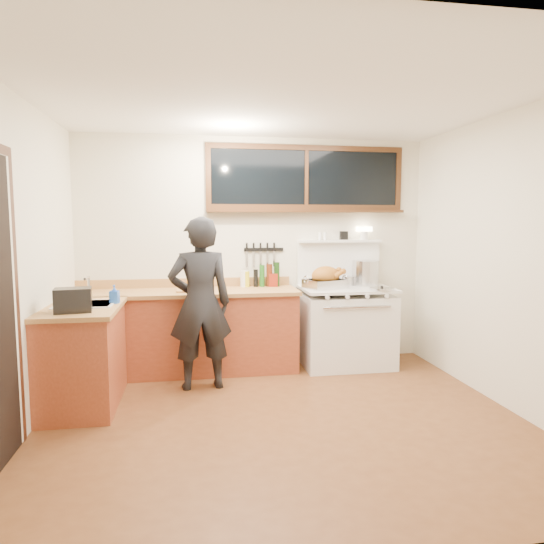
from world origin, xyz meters
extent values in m
cube|color=#572F17|center=(0.00, 0.00, -0.01)|extent=(4.00, 3.50, 0.02)
cube|color=beige|center=(0.00, 1.77, 1.30)|extent=(4.00, 0.05, 2.60)
cube|color=beige|center=(0.00, -1.77, 1.30)|extent=(4.00, 0.05, 2.60)
cube|color=beige|center=(-2.02, 0.00, 1.30)|extent=(0.05, 3.50, 2.60)
cube|color=beige|center=(2.02, 0.00, 1.30)|extent=(0.05, 3.50, 2.60)
cube|color=white|center=(0.00, 0.00, 2.62)|extent=(4.00, 3.50, 0.05)
cube|color=maroon|center=(-0.80, 1.45, 0.43)|extent=(2.40, 0.60, 0.86)
cube|color=#A97943|center=(-0.80, 1.44, 0.88)|extent=(2.44, 0.64, 0.04)
cube|color=#A97943|center=(-0.80, 1.74, 0.95)|extent=(2.40, 0.03, 0.10)
sphere|color=#B78C38|center=(-1.80, 1.17, 0.70)|extent=(0.03, 0.03, 0.03)
sphere|color=#B78C38|center=(-1.30, 1.17, 0.70)|extent=(0.03, 0.03, 0.03)
sphere|color=#B78C38|center=(-0.80, 1.17, 0.70)|extent=(0.03, 0.03, 0.03)
sphere|color=#B78C38|center=(-0.30, 1.17, 0.70)|extent=(0.03, 0.03, 0.03)
sphere|color=#B78C38|center=(0.15, 1.17, 0.70)|extent=(0.03, 0.03, 0.03)
cube|color=maroon|center=(-1.70, 0.62, 0.43)|extent=(0.60, 1.05, 0.86)
cube|color=#A97943|center=(-1.69, 0.62, 0.88)|extent=(0.64, 1.09, 0.04)
cube|color=white|center=(-1.68, 0.70, 0.84)|extent=(0.45, 0.40, 0.14)
cube|color=white|center=(-1.68, 0.70, 0.91)|extent=(0.50, 0.45, 0.01)
cylinder|color=silver|center=(-1.68, 0.88, 1.02)|extent=(0.02, 0.02, 0.24)
cylinder|color=silver|center=(-1.68, 0.80, 1.13)|extent=(0.02, 0.18, 0.02)
cube|color=white|center=(1.00, 1.40, 0.41)|extent=(1.00, 0.70, 0.82)
cube|color=white|center=(1.00, 1.40, 0.89)|extent=(1.02, 0.72, 0.03)
cube|color=white|center=(1.00, 1.06, 0.52)|extent=(0.88, 0.02, 0.46)
cylinder|color=silver|center=(1.00, 1.03, 0.74)|extent=(0.75, 0.02, 0.02)
cylinder|color=white|center=(0.67, 1.04, 0.85)|extent=(0.04, 0.03, 0.04)
cylinder|color=white|center=(0.89, 1.04, 0.85)|extent=(0.04, 0.03, 0.04)
cylinder|color=white|center=(1.11, 1.04, 0.85)|extent=(0.04, 0.03, 0.04)
cylinder|color=white|center=(1.33, 1.04, 0.85)|extent=(0.04, 0.03, 0.04)
cube|color=white|center=(1.00, 1.72, 1.15)|extent=(1.00, 0.05, 0.50)
cube|color=white|center=(1.00, 1.69, 1.41)|extent=(1.00, 0.12, 0.03)
cylinder|color=white|center=(1.30, 1.69, 1.48)|extent=(0.10, 0.10, 0.10)
cube|color=#FFE5B2|center=(1.30, 1.69, 1.56)|extent=(0.17, 0.09, 0.06)
cube|color=black|center=(1.05, 1.69, 1.48)|extent=(0.09, 0.05, 0.10)
cylinder|color=white|center=(0.82, 1.69, 1.47)|extent=(0.04, 0.04, 0.09)
cylinder|color=white|center=(0.76, 1.69, 1.47)|extent=(0.04, 0.04, 0.09)
cube|color=black|center=(0.60, 1.73, 2.15)|extent=(2.20, 0.01, 0.62)
cube|color=#321C0E|center=(0.60, 1.73, 2.49)|extent=(2.32, 0.04, 0.06)
cube|color=#321C0E|center=(0.60, 1.73, 1.81)|extent=(2.32, 0.04, 0.06)
cube|color=#321C0E|center=(-0.53, 1.73, 2.15)|extent=(0.06, 0.04, 0.62)
cube|color=#321C0E|center=(1.73, 1.73, 2.15)|extent=(0.06, 0.04, 0.62)
cube|color=#321C0E|center=(0.60, 1.73, 2.15)|extent=(0.04, 0.04, 0.62)
cube|color=#321C0E|center=(0.60, 1.68, 1.76)|extent=(2.32, 0.13, 0.03)
cube|color=#321C0E|center=(-1.99, -0.07, 1.05)|extent=(0.01, 0.07, 2.10)
cube|color=black|center=(0.10, 1.74, 1.32)|extent=(0.46, 0.02, 0.04)
cube|color=silver|center=(-0.10, 1.72, 1.21)|extent=(0.02, 0.00, 0.18)
cube|color=black|center=(-0.10, 1.72, 1.35)|extent=(0.02, 0.02, 0.10)
cube|color=silver|center=(-0.02, 1.72, 1.21)|extent=(0.02, 0.00, 0.18)
cube|color=black|center=(-0.02, 1.72, 1.35)|extent=(0.02, 0.02, 0.10)
cube|color=silver|center=(0.06, 1.72, 1.21)|extent=(0.02, 0.00, 0.18)
cube|color=black|center=(0.06, 1.72, 1.35)|extent=(0.02, 0.02, 0.10)
cube|color=silver|center=(0.14, 1.72, 1.21)|extent=(0.03, 0.00, 0.18)
cube|color=black|center=(0.14, 1.72, 1.35)|extent=(0.02, 0.02, 0.10)
cube|color=silver|center=(0.22, 1.72, 1.21)|extent=(0.03, 0.00, 0.18)
cube|color=black|center=(0.22, 1.72, 1.35)|extent=(0.02, 0.02, 0.10)
imported|color=black|center=(-0.65, 0.90, 0.85)|extent=(0.66, 0.47, 1.69)
imported|color=blue|center=(-1.43, 0.73, 0.99)|extent=(0.09, 0.09, 0.17)
cube|color=black|center=(-1.70, 0.34, 1.00)|extent=(0.32, 0.24, 0.20)
cube|color=#A97943|center=(-0.71, 1.42, 0.91)|extent=(0.39, 0.30, 0.02)
ellipsoid|color=#945A1B|center=(-0.71, 1.42, 0.97)|extent=(0.22, 0.16, 0.12)
sphere|color=#945A1B|center=(-0.62, 1.46, 1.00)|extent=(0.05, 0.05, 0.05)
sphere|color=#945A1B|center=(-0.62, 1.37, 1.00)|extent=(0.05, 0.05, 0.05)
cube|color=silver|center=(0.75, 1.39, 0.95)|extent=(0.51, 0.45, 0.10)
cube|color=#3F3F42|center=(0.75, 1.39, 0.98)|extent=(0.45, 0.39, 0.03)
torus|color=silver|center=(0.52, 1.39, 1.00)|extent=(0.05, 0.10, 0.10)
torus|color=silver|center=(0.97, 1.39, 1.00)|extent=(0.05, 0.10, 0.10)
ellipsoid|color=#945A1B|center=(0.75, 1.39, 1.04)|extent=(0.40, 0.35, 0.22)
cylinder|color=#945A1B|center=(0.86, 1.31, 1.06)|extent=(0.13, 0.09, 0.09)
sphere|color=#945A1B|center=(0.93, 1.31, 1.09)|extent=(0.07, 0.07, 0.07)
cylinder|color=#945A1B|center=(0.86, 1.47, 1.06)|extent=(0.13, 0.09, 0.09)
sphere|color=#945A1B|center=(0.93, 1.47, 1.09)|extent=(0.07, 0.07, 0.07)
cylinder|color=silver|center=(1.28, 1.55, 1.05)|extent=(0.37, 0.37, 0.29)
cylinder|color=silver|center=(1.07, 1.57, 0.95)|extent=(0.16, 0.16, 0.11)
cylinder|color=black|center=(1.06, 1.69, 1.00)|extent=(0.04, 0.14, 0.02)
cylinder|color=silver|center=(1.32, 1.16, 0.91)|extent=(0.32, 0.32, 0.02)
sphere|color=black|center=(1.32, 1.16, 0.93)|extent=(0.03, 0.03, 0.03)
cube|color=maroon|center=(0.19, 1.62, 0.97)|extent=(0.11, 0.09, 0.15)
cylinder|color=white|center=(-0.14, 1.66, 0.99)|extent=(0.12, 0.12, 0.18)
cylinder|color=black|center=(-0.11, 1.63, 0.99)|extent=(0.06, 0.06, 0.18)
cylinder|color=black|center=(-0.01, 1.63, 1.00)|extent=(0.05, 0.05, 0.20)
cylinder|color=black|center=(0.06, 1.63, 1.02)|extent=(0.06, 0.06, 0.25)
cylinder|color=black|center=(0.15, 1.63, 1.03)|extent=(0.07, 0.07, 0.26)
cylinder|color=black|center=(0.24, 1.63, 1.04)|extent=(0.06, 0.06, 0.28)
camera|label=1|loc=(-0.73, -3.82, 1.65)|focal=32.00mm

